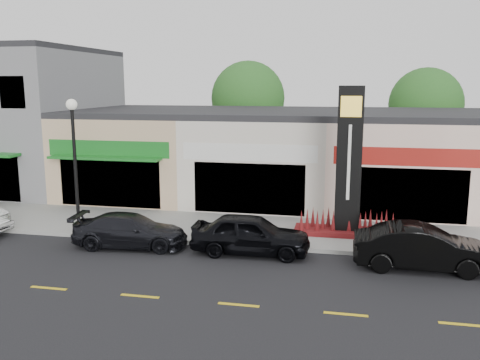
{
  "coord_description": "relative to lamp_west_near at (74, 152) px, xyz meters",
  "views": [
    {
      "loc": [
        2.77,
        -16.28,
        6.21
      ],
      "look_at": [
        -1.4,
        4.0,
        2.28
      ],
      "focal_mm": 38.0,
      "sensor_mm": 36.0,
      "label": 1
    }
  ],
  "objects": [
    {
      "name": "car_black_conv",
      "position": [
        13.52,
        -1.43,
        -2.72
      ],
      "size": [
        1.61,
        4.59,
        1.51
      ],
      "primitive_type": "imported",
      "rotation": [
        0.0,
        0.0,
        1.57
      ],
      "color": "black",
      "rests_on": "ground"
    },
    {
      "name": "shop_pink_w",
      "position": [
        13.5,
        8.97,
        -1.08
      ],
      "size": [
        7.0,
        10.01,
        4.8
      ],
      "color": "beige",
      "rests_on": "ground"
    },
    {
      "name": "lamp_west_near",
      "position": [
        0.0,
        0.0,
        0.0
      ],
      "size": [
        0.44,
        0.44,
        5.47
      ],
      "color": "black",
      "rests_on": "sidewalk"
    },
    {
      "name": "building_grey_2story",
      "position": [
        -10.0,
        8.98,
        0.67
      ],
      "size": [
        12.0,
        10.95,
        8.3
      ],
      "color": "slate",
      "rests_on": "ground"
    },
    {
      "name": "sidewalk",
      "position": [
        8.0,
        1.85,
        -3.4
      ],
      "size": [
        52.0,
        4.3,
        0.15
      ],
      "primitive_type": "cube",
      "color": "gray",
      "rests_on": "ground"
    },
    {
      "name": "pylon_sign",
      "position": [
        11.0,
        1.7,
        -1.2
      ],
      "size": [
        4.2,
        1.3,
        6.0
      ],
      "color": "#560E16",
      "rests_on": "sidewalk"
    },
    {
      "name": "ground",
      "position": [
        8.0,
        -2.5,
        -3.48
      ],
      "size": [
        120.0,
        120.0,
        0.0
      ],
      "primitive_type": "plane",
      "color": "black",
      "rests_on": "ground"
    },
    {
      "name": "tree_rear_mid",
      "position": [
        16.0,
        17.0,
        1.41
      ],
      "size": [
        4.8,
        4.8,
        7.29
      ],
      "color": "#382619",
      "rests_on": "ground"
    },
    {
      "name": "curb",
      "position": [
        8.0,
        -0.4,
        -3.4
      ],
      "size": [
        52.0,
        0.2,
        0.15
      ],
      "primitive_type": "cube",
      "color": "gray",
      "rests_on": "ground"
    },
    {
      "name": "tree_rear_west",
      "position": [
        4.0,
        17.0,
        1.74
      ],
      "size": [
        5.2,
        5.2,
        7.83
      ],
      "color": "#382619",
      "rests_on": "ground"
    },
    {
      "name": "car_dark_sedan",
      "position": [
        2.82,
        -1.14,
        -2.84
      ],
      "size": [
        2.18,
        4.56,
        1.28
      ],
      "primitive_type": "imported",
      "rotation": [
        0.0,
        0.0,
        1.66
      ],
      "color": "black",
      "rests_on": "ground"
    },
    {
      "name": "shop_beige",
      "position": [
        -0.5,
        8.96,
        -1.08
      ],
      "size": [
        7.0,
        10.85,
        4.8
      ],
      "color": "tan",
      "rests_on": "ground"
    },
    {
      "name": "car_black_sedan",
      "position": [
        7.52,
        -1.01,
        -2.73
      ],
      "size": [
        1.84,
        4.42,
        1.5
      ],
      "primitive_type": "imported",
      "rotation": [
        0.0,
        0.0,
        1.59
      ],
      "color": "black",
      "rests_on": "ground"
    },
    {
      "name": "shop_cream",
      "position": [
        6.5,
        8.97,
        -1.08
      ],
      "size": [
        7.0,
        10.01,
        4.8
      ],
      "color": "beige",
      "rests_on": "ground"
    }
  ]
}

